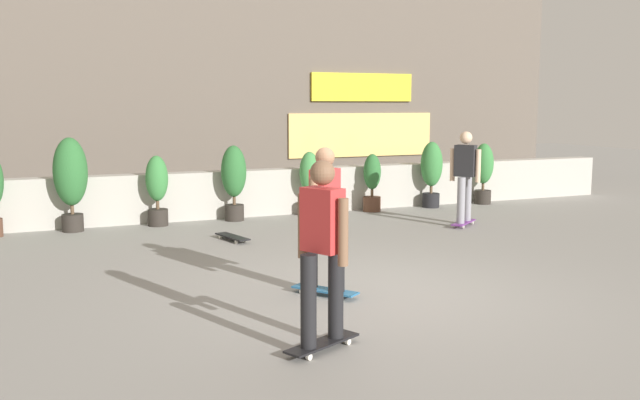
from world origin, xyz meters
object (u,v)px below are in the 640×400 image
object	(u,v)px
potted_plant_5	(310,181)
skater_by_wall_right	(465,174)
potted_plant_2	(71,177)
potted_plant_3	(157,187)
potted_plant_4	(234,178)
potted_plant_8	(483,170)
skater_far_right	(322,246)
skateboard_near_camera	(232,237)
potted_plant_7	(432,170)
skater_far_left	(325,214)
potted_plant_6	(372,181)

from	to	relation	value
potted_plant_5	skater_by_wall_right	xyz separation A→B (m)	(2.09, -2.21, 0.26)
potted_plant_2	skater_by_wall_right	xyz separation A→B (m)	(6.50, -2.21, -0.01)
potted_plant_3	potted_plant_4	xyz separation A→B (m)	(1.42, -0.00, 0.12)
potted_plant_8	potted_plant_2	bearing A→B (deg)	180.00
potted_plant_5	potted_plant_8	bearing A→B (deg)	0.00
skater_far_right	skateboard_near_camera	distance (m)	5.30
potted_plant_7	skateboard_near_camera	bearing A→B (deg)	-158.99
potted_plant_4	skater_far_right	xyz separation A→B (m)	(-1.25, -7.06, 0.13)
potted_plant_3	skater_far_left	xyz separation A→B (m)	(0.91, -5.44, 0.25)
skater_far_left	skater_far_right	bearing A→B (deg)	-114.33
skater_far_right	potted_plant_8	bearing A→B (deg)	45.65
potted_plant_6	skateboard_near_camera	size ratio (longest dim) A/B	1.42
skater_by_wall_right	potted_plant_5	bearing A→B (deg)	133.47
potted_plant_5	potted_plant_7	bearing A→B (deg)	0.00
potted_plant_6	skateboard_near_camera	distance (m)	4.01
potted_plant_3	potted_plant_4	size ratio (longest dim) A/B	0.90
potted_plant_4	potted_plant_8	xyz separation A→B (m)	(5.65, 0.00, -0.07)
potted_plant_3	skater_far_right	bearing A→B (deg)	-88.62
potted_plant_2	potted_plant_5	xyz separation A→B (m)	(4.41, 0.00, -0.26)
potted_plant_3	potted_plant_8	size ratio (longest dim) A/B	0.95
potted_plant_8	skater_far_right	world-z (taller)	skater_far_right
skateboard_near_camera	potted_plant_4	bearing A→B (deg)	72.78
potted_plant_8	skater_far_left	size ratio (longest dim) A/B	0.78
potted_plant_5	potted_plant_8	xyz separation A→B (m)	(4.12, 0.00, 0.06)
potted_plant_4	potted_plant_7	bearing A→B (deg)	0.00
potted_plant_3	potted_plant_4	world-z (taller)	potted_plant_4
potted_plant_6	skater_by_wall_right	distance (m)	2.34
potted_plant_3	potted_plant_8	xyz separation A→B (m)	(7.08, -0.00, 0.05)
skater_far_left	skateboard_near_camera	size ratio (longest dim) A/B	2.06
potted_plant_6	skater_far_left	xyz separation A→B (m)	(-3.43, -5.44, 0.33)
potted_plant_2	potted_plant_3	world-z (taller)	potted_plant_2
potted_plant_4	skater_far_left	distance (m)	5.47
potted_plant_7	skateboard_near_camera	distance (m)	5.30
potted_plant_2	skater_far_left	distance (m)	5.93
potted_plant_7	potted_plant_8	bearing A→B (deg)	0.00
potted_plant_5	potted_plant_3	bearing A→B (deg)	180.00
potted_plant_3	potted_plant_6	bearing A→B (deg)	-0.00
potted_plant_3	potted_plant_8	bearing A→B (deg)	-0.00
skater_far_left	skateboard_near_camera	xyz separation A→B (m)	(-0.06, 3.56, -0.88)
potted_plant_4	potted_plant_5	world-z (taller)	potted_plant_4
potted_plant_4	potted_plant_8	bearing A→B (deg)	0.00
potted_plant_3	skateboard_near_camera	bearing A→B (deg)	-65.93
potted_plant_4	potted_plant_5	bearing A→B (deg)	0.00
potted_plant_2	potted_plant_5	world-z (taller)	potted_plant_2
potted_plant_8	potted_plant_7	bearing A→B (deg)	180.00
potted_plant_2	skater_far_right	bearing A→B (deg)	-77.06
potted_plant_3	potted_plant_4	distance (m)	1.43
potted_plant_4	potted_plant_5	size ratio (longest dim) A/B	1.12
potted_plant_5	potted_plant_4	bearing A→B (deg)	180.00
potted_plant_6	potted_plant_4	bearing A→B (deg)	180.00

